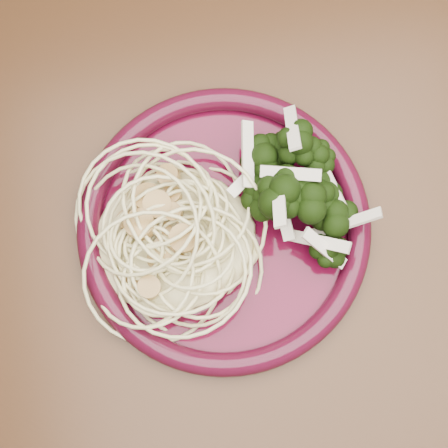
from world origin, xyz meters
TOP-DOWN VIEW (x-y plane):
  - dining_table at (0.00, 0.00)m, footprint 1.20×0.80m
  - dinner_plate at (0.04, -0.04)m, footprint 0.29×0.29m
  - spaghetti_pile at (-0.01, -0.04)m, footprint 0.16×0.14m
  - scallop_cluster at (-0.01, -0.04)m, footprint 0.13×0.13m
  - broccoli_pile at (0.09, -0.03)m, footprint 0.10×0.15m
  - onion_garnish at (0.09, -0.03)m, footprint 0.07×0.10m

SIDE VIEW (x-z plane):
  - dining_table at x=0.00m, z-range 0.28..1.03m
  - dinner_plate at x=0.04m, z-range 0.75..0.77m
  - spaghetti_pile at x=-0.01m, z-range 0.76..0.79m
  - broccoli_pile at x=0.09m, z-range 0.76..0.81m
  - scallop_cluster at x=-0.01m, z-range 0.79..0.83m
  - onion_garnish at x=0.09m, z-range 0.79..0.84m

